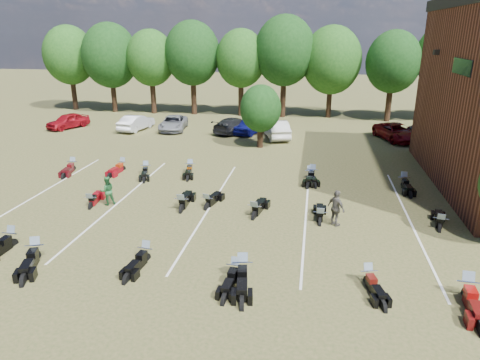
% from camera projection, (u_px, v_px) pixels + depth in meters
% --- Properties ---
extents(ground, '(160.00, 160.00, 0.00)m').
position_uv_depth(ground, '(259.00, 236.00, 19.27)').
color(ground, brown).
rests_on(ground, ground).
extents(car_0, '(3.16, 4.45, 1.41)m').
position_uv_depth(car_0, '(68.00, 121.00, 40.54)').
color(car_0, maroon).
rests_on(car_0, ground).
extents(car_1, '(2.15, 4.52, 1.43)m').
position_uv_depth(car_1, '(136.00, 122.00, 39.76)').
color(car_1, silver).
rests_on(car_1, ground).
extents(car_2, '(2.83, 5.00, 1.32)m').
position_uv_depth(car_2, '(173.00, 123.00, 39.79)').
color(car_2, gray).
rests_on(car_2, ground).
extents(car_3, '(3.72, 5.11, 1.38)m').
position_uv_depth(car_3, '(234.00, 125.00, 38.76)').
color(car_3, black).
rests_on(car_3, ground).
extents(car_4, '(3.29, 4.90, 1.55)m').
position_uv_depth(car_4, '(251.00, 125.00, 38.60)').
color(car_4, '#0D0F60').
rests_on(car_4, ground).
extents(car_5, '(2.88, 4.98, 1.55)m').
position_uv_depth(car_5, '(276.00, 129.00, 36.80)').
color(car_5, silver).
rests_on(car_5, ground).
extents(car_6, '(3.84, 5.47, 1.39)m').
position_uv_depth(car_6, '(396.00, 132.00, 36.05)').
color(car_6, '#60050A').
rests_on(car_6, ground).
extents(car_7, '(3.92, 5.94, 1.60)m').
position_uv_depth(car_7, '(432.00, 131.00, 35.82)').
color(car_7, '#3B3C41').
rests_on(car_7, ground).
extents(person_green, '(0.96, 0.92, 1.56)m').
position_uv_depth(person_green, '(107.00, 191.00, 22.52)').
color(person_green, '#235F2E').
rests_on(person_green, ground).
extents(person_grey, '(1.01, 1.06, 1.76)m').
position_uv_depth(person_grey, '(336.00, 208.00, 20.02)').
color(person_grey, '#4F4B44').
rests_on(person_grey, ground).
extents(motorcycle_0, '(1.52, 2.51, 1.33)m').
position_uv_depth(motorcycle_0, '(37.00, 260.00, 17.25)').
color(motorcycle_0, black).
rests_on(motorcycle_0, ground).
extents(motorcycle_1, '(0.73, 2.29, 1.27)m').
position_uv_depth(motorcycle_1, '(12.00, 246.00, 18.32)').
color(motorcycle_1, black).
rests_on(motorcycle_1, ground).
extents(motorcycle_2, '(0.86, 2.18, 1.18)m').
position_uv_depth(motorcycle_2, '(146.00, 261.00, 17.15)').
color(motorcycle_2, black).
rests_on(motorcycle_2, ground).
extents(motorcycle_3, '(0.79, 2.12, 1.16)m').
position_uv_depth(motorcycle_3, '(235.00, 278.00, 15.95)').
color(motorcycle_3, black).
rests_on(motorcycle_3, ground).
extents(motorcycle_4, '(1.14, 2.51, 1.35)m').
position_uv_depth(motorcycle_4, '(243.00, 278.00, 15.99)').
color(motorcycle_4, black).
rests_on(motorcycle_4, ground).
extents(motorcycle_5, '(1.12, 2.12, 1.13)m').
position_uv_depth(motorcycle_5, '(367.00, 284.00, 15.58)').
color(motorcycle_5, black).
rests_on(motorcycle_5, ground).
extents(motorcycle_6, '(0.94, 2.52, 1.38)m').
position_uv_depth(motorcycle_6, '(465.00, 299.00, 14.72)').
color(motorcycle_6, '#4B0A0A').
rests_on(motorcycle_6, ground).
extents(motorcycle_7, '(0.96, 2.15, 1.16)m').
position_uv_depth(motorcycle_7, '(91.00, 208.00, 22.35)').
color(motorcycle_7, maroon).
rests_on(motorcycle_7, ground).
extents(motorcycle_9, '(0.88, 2.45, 1.35)m').
position_uv_depth(motorcycle_9, '(182.00, 211.00, 21.93)').
color(motorcycle_9, black).
rests_on(motorcycle_9, ground).
extents(motorcycle_10, '(1.12, 2.41, 1.29)m').
position_uv_depth(motorcycle_10, '(254.00, 218.00, 21.12)').
color(motorcycle_10, black).
rests_on(motorcycle_10, ground).
extents(motorcycle_11, '(1.12, 2.23, 1.19)m').
position_uv_depth(motorcycle_11, '(207.00, 208.00, 22.25)').
color(motorcycle_11, black).
rests_on(motorcycle_11, ground).
extents(motorcycle_12, '(0.71, 2.18, 1.21)m').
position_uv_depth(motorcycle_12, '(320.00, 224.00, 20.47)').
color(motorcycle_12, black).
rests_on(motorcycle_12, ground).
extents(motorcycle_13, '(1.07, 2.25, 1.21)m').
position_uv_depth(motorcycle_13, '(439.00, 230.00, 19.82)').
color(motorcycle_13, black).
rests_on(motorcycle_13, ground).
extents(motorcycle_14, '(1.06, 2.30, 1.23)m').
position_uv_depth(motorcycle_14, '(73.00, 170.00, 28.36)').
color(motorcycle_14, '#3C080E').
rests_on(motorcycle_14, ground).
extents(motorcycle_15, '(0.89, 2.24, 1.22)m').
position_uv_depth(motorcycle_15, '(123.00, 170.00, 28.35)').
color(motorcycle_15, maroon).
rests_on(motorcycle_15, ground).
extents(motorcycle_16, '(1.28, 2.26, 1.20)m').
position_uv_depth(motorcycle_16, '(146.00, 174.00, 27.61)').
color(motorcycle_16, black).
rests_on(motorcycle_16, ground).
extents(motorcycle_17, '(1.08, 2.28, 1.22)m').
position_uv_depth(motorcycle_17, '(190.00, 173.00, 27.93)').
color(motorcycle_17, black).
rests_on(motorcycle_17, ground).
extents(motorcycle_18, '(1.11, 2.20, 1.17)m').
position_uv_depth(motorcycle_18, '(310.00, 179.00, 26.70)').
color(motorcycle_18, black).
rests_on(motorcycle_18, ground).
extents(motorcycle_19, '(1.02, 2.37, 1.28)m').
position_uv_depth(motorcycle_19, '(312.00, 179.00, 26.69)').
color(motorcycle_19, black).
rests_on(motorcycle_19, ground).
extents(motorcycle_20, '(0.83, 2.30, 1.26)m').
position_uv_depth(motorcycle_20, '(403.00, 187.00, 25.32)').
color(motorcycle_20, black).
rests_on(motorcycle_20, ground).
extents(tree_line, '(56.00, 6.00, 9.79)m').
position_uv_depth(tree_line, '(287.00, 56.00, 44.35)').
color(tree_line, black).
rests_on(tree_line, ground).
extents(young_tree_midfield, '(3.20, 3.20, 4.70)m').
position_uv_depth(young_tree_midfield, '(261.00, 109.00, 33.00)').
color(young_tree_midfield, black).
rests_on(young_tree_midfield, ground).
extents(parking_lines, '(20.10, 14.00, 0.01)m').
position_uv_depth(parking_lines, '(211.00, 206.00, 22.55)').
color(parking_lines, silver).
rests_on(parking_lines, ground).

